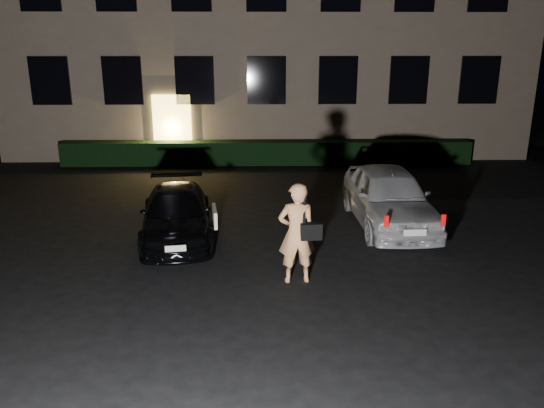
{
  "coord_description": "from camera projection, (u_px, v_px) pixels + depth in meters",
  "views": [
    {
      "loc": [
        -0.27,
        -8.76,
        4.35
      ],
      "look_at": [
        -0.01,
        2.0,
        1.05
      ],
      "focal_mm": 35.0,
      "sensor_mm": 36.0,
      "label": 1
    }
  ],
  "objects": [
    {
      "name": "man",
      "position": [
        297.0,
        233.0,
        9.78
      ],
      "size": [
        0.83,
        0.54,
        1.93
      ],
      "rotation": [
        0.0,
        0.0,
        3.25
      ],
      "color": "tan",
      "rests_on": "ground"
    },
    {
      "name": "hedge",
      "position": [
        267.0,
        153.0,
        19.56
      ],
      "size": [
        15.0,
        0.7,
        0.85
      ],
      "primitive_type": "cube",
      "color": "black",
      "rests_on": "ground"
    },
    {
      "name": "ground",
      "position": [
        275.0,
        291.0,
        9.65
      ],
      "size": [
        80.0,
        80.0,
        0.0
      ],
      "primitive_type": "plane",
      "color": "black",
      "rests_on": "ground"
    },
    {
      "name": "building",
      "position": [
        265.0,
        1.0,
        22.22
      ],
      "size": [
        20.0,
        8.11,
        12.0
      ],
      "color": "#746553",
      "rests_on": "ground"
    },
    {
      "name": "sedan",
      "position": [
        177.0,
        214.0,
        12.2
      ],
      "size": [
        2.06,
        4.03,
        1.12
      ],
      "rotation": [
        0.0,
        0.0,
        0.13
      ],
      "color": "black",
      "rests_on": "ground"
    },
    {
      "name": "hatch",
      "position": [
        389.0,
        197.0,
        12.96
      ],
      "size": [
        1.85,
        4.3,
        1.45
      ],
      "rotation": [
        0.0,
        0.0,
        0.03
      ],
      "color": "silver",
      "rests_on": "ground"
    }
  ]
}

